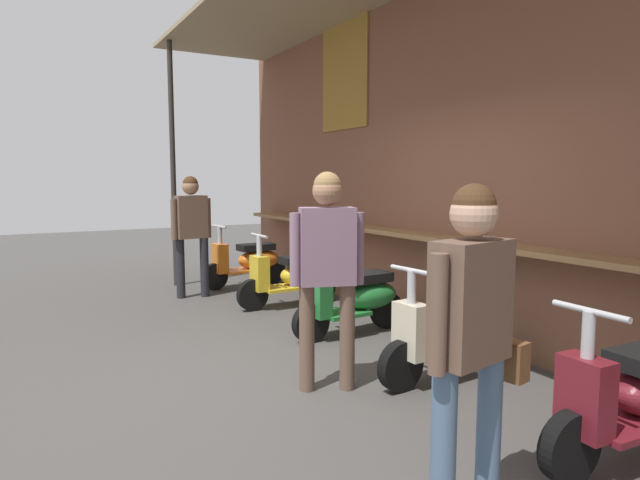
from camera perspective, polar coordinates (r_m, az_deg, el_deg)
ground_plane at (r=4.84m, az=-2.25°, el=-13.62°), size 29.15×29.15×0.00m
market_stall_facade at (r=5.69m, az=15.31°, el=10.77°), size 10.41×2.15×3.88m
scooter_orange at (r=8.52m, az=-7.41°, el=-2.20°), size 0.49×1.40×0.97m
scooter_yellow at (r=7.15m, az=-2.79°, el=-3.81°), size 0.46×1.40×0.97m
scooter_green at (r=5.87m, az=3.87°, el=-6.08°), size 0.49×1.40×0.97m
scooter_cream at (r=4.75m, az=13.76°, el=-9.26°), size 0.50×1.40×0.97m
scooter_maroon at (r=3.83m, az=30.45°, el=-13.85°), size 0.47×1.40×0.97m
shopper_with_handbag at (r=2.67m, az=15.66°, el=-8.26°), size 0.35×0.65×1.64m
shopper_browsing at (r=4.19m, az=0.76°, el=-1.75°), size 0.33×0.55×1.71m
shopper_passing at (r=7.76m, az=-13.33°, el=1.76°), size 0.24×0.58×1.70m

